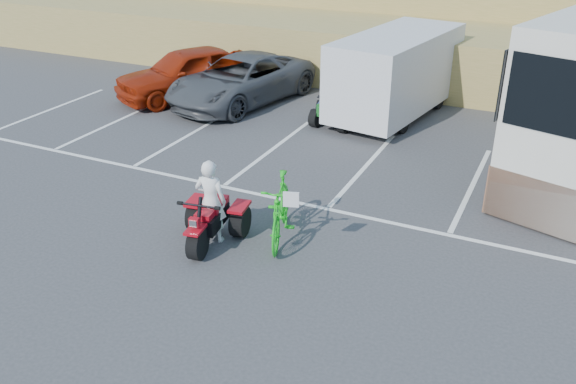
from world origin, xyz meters
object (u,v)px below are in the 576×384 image
at_px(red_trike_atv, 210,243).
at_px(quad_atv_green, 338,125).
at_px(green_dirt_bike, 281,209).
at_px(rider, 211,201).
at_px(red_car, 188,72).
at_px(quad_atv_blue, 331,121).
at_px(cargo_trailer, 396,72).
at_px(grey_pickup, 241,80).

distance_m(red_trike_atv, quad_atv_green, 7.68).
bearing_deg(green_dirt_bike, rider, -169.77).
distance_m(rider, green_dirt_bike, 1.39).
bearing_deg(red_car, quad_atv_blue, 25.94).
distance_m(rider, cargo_trailer, 9.25).
relative_size(rider, red_car, 0.35).
bearing_deg(grey_pickup, quad_atv_green, 1.17).
height_order(green_dirt_bike, red_car, red_car).
bearing_deg(grey_pickup, quad_atv_blue, 3.15).
height_order(quad_atv_blue, quad_atv_green, quad_atv_green).
bearing_deg(green_dirt_bike, quad_atv_blue, 85.52).
distance_m(red_car, cargo_trailer, 7.06).
bearing_deg(grey_pickup, rider, -52.56).
height_order(rider, quad_atv_blue, rider).
distance_m(green_dirt_bike, quad_atv_green, 7.05).
xyz_separation_m(red_trike_atv, quad_atv_green, (-0.24, 7.67, 0.00)).
relative_size(grey_pickup, red_car, 1.12).
bearing_deg(green_dirt_bike, quad_atv_green, 83.52).
bearing_deg(red_trike_atv, green_dirt_bike, 24.78).
distance_m(cargo_trailer, quad_atv_green, 2.49).
bearing_deg(cargo_trailer, green_dirt_bike, -79.95).
bearing_deg(quad_atv_green, rider, -81.70).
height_order(grey_pickup, cargo_trailer, cargo_trailer).
height_order(red_car, cargo_trailer, cargo_trailer).
bearing_deg(red_car, red_trike_atv, -24.76).
xyz_separation_m(rider, quad_atv_green, (-0.22, 7.52, -0.87)).
bearing_deg(grey_pickup, green_dirt_bike, -43.94).
height_order(rider, grey_pickup, rider).
bearing_deg(quad_atv_green, grey_pickup, 176.06).
height_order(red_trike_atv, red_car, red_car).
bearing_deg(red_trike_atv, red_car, 116.65).
relative_size(quad_atv_blue, quad_atv_green, 0.91).
xyz_separation_m(red_trike_atv, red_car, (-5.93, 8.16, 0.85)).
bearing_deg(cargo_trailer, grey_pickup, -160.31).
bearing_deg(quad_atv_green, quad_atv_blue, 155.51).
xyz_separation_m(grey_pickup, cargo_trailer, (4.99, 0.95, 0.61)).
relative_size(grey_pickup, quad_atv_blue, 3.88).
relative_size(cargo_trailer, quad_atv_green, 3.64).
bearing_deg(green_dirt_bike, red_trike_atv, -164.08).
bearing_deg(cargo_trailer, red_trike_atv, -87.31).
relative_size(rider, quad_atv_blue, 1.21).
distance_m(red_trike_atv, cargo_trailer, 9.48).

